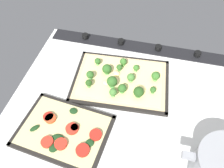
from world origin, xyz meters
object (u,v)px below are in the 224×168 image
at_px(broccoli_pizza, 121,80).
at_px(baking_tray_back, 64,131).
at_px(veggie_pizza_back, 64,131).
at_px(baking_tray_front, 121,81).

height_order(broccoli_pizza, baking_tray_back, broccoli_pizza).
bearing_deg(baking_tray_back, veggie_pizza_back, 138.09).
xyz_separation_m(broccoli_pizza, veggie_pizza_back, (0.14, 0.25, -0.01)).
bearing_deg(broccoli_pizza, baking_tray_front, -76.56).
height_order(baking_tray_front, broccoli_pizza, broccoli_pizza).
relative_size(baking_tray_back, veggie_pizza_back, 1.09).
xyz_separation_m(baking_tray_front, broccoli_pizza, (-0.00, 0.01, 0.02)).
distance_m(baking_tray_front, veggie_pizza_back, 0.29).
bearing_deg(broccoli_pizza, veggie_pizza_back, 61.45).
relative_size(baking_tray_front, baking_tray_back, 1.22).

